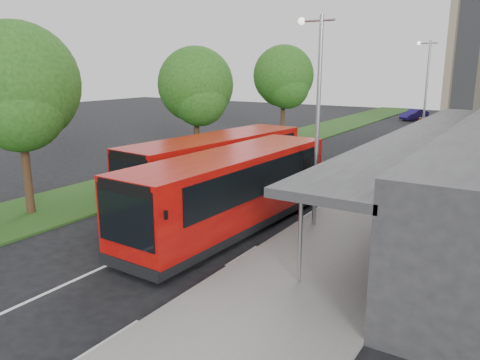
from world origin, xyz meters
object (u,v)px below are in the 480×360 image
object	(u,v)px
tree_mid	(196,90)
lamp_post_far	(425,89)
car_far	(414,115)
tree_far	(284,80)
bollard	(412,154)
bus_main	(231,191)
bus_second	(217,167)
tree_near	(19,92)
lamp_post_near	(316,110)
car_near	(424,122)
litter_bin	(407,181)

from	to	relation	value
tree_mid	lamp_post_far	size ratio (longest dim) A/B	0.95
lamp_post_far	car_far	world-z (taller)	lamp_post_far
tree_far	car_far	size ratio (longest dim) A/B	2.02
bollard	car_far	bearing A→B (deg)	101.95
bus_main	bus_second	world-z (taller)	bus_main
tree_far	bus_main	size ratio (longest dim) A/B	0.74
tree_near	lamp_post_far	world-z (taller)	tree_near
tree_far	lamp_post_far	xyz separation A→B (m)	(11.13, 0.95, -0.51)
tree_near	lamp_post_near	distance (m)	12.19
lamp_post_near	bus_main	world-z (taller)	lamp_post_near
lamp_post_near	lamp_post_far	xyz separation A→B (m)	(0.00, 20.00, 0.00)
tree_far	tree_near	bearing A→B (deg)	-90.00
car_near	bus_main	bearing A→B (deg)	-86.25
car_near	bollard	bearing A→B (deg)	-77.40
lamp_post_near	bus_main	bearing A→B (deg)	-141.98
lamp_post_near	litter_bin	bearing A→B (deg)	75.16
bollard	tree_far	bearing A→B (deg)	161.37
tree_far	car_near	xyz separation A→B (m)	(8.28, 16.43, -4.64)
car_near	tree_mid	bearing A→B (deg)	-102.94
tree_far	litter_bin	size ratio (longest dim) A/B	8.40
tree_far	lamp_post_near	size ratio (longest dim) A/B	1.01
tree_near	tree_mid	world-z (taller)	tree_near
car_near	car_far	size ratio (longest dim) A/B	0.86
tree_mid	lamp_post_far	bearing A→B (deg)	49.32
tree_mid	bus_main	size ratio (longest dim) A/B	0.69
bus_second	car_far	distance (m)	41.05
tree_mid	car_far	world-z (taller)	tree_mid
litter_bin	bus_main	bearing A→B (deg)	-115.59
tree_mid	lamp_post_far	xyz separation A→B (m)	(11.13, 12.95, -0.17)
tree_near	bus_main	size ratio (longest dim) A/B	0.74
lamp_post_near	bus_main	distance (m)	4.51
litter_bin	car_far	world-z (taller)	car_far
car_near	car_far	bearing A→B (deg)	112.64
tree_far	litter_bin	xyz separation A→B (m)	(13.11, -11.58, -4.60)
lamp_post_far	car_near	distance (m)	16.27
tree_far	bus_main	bearing A→B (deg)	-67.84
bollard	lamp_post_far	bearing A→B (deg)	95.66
tree_near	car_far	distance (m)	48.04
tree_mid	litter_bin	xyz separation A→B (m)	(13.11, 0.42, -4.26)
bus_second	tree_far	bearing A→B (deg)	112.72
car_near	lamp_post_far	bearing A→B (deg)	-76.28
lamp_post_far	tree_mid	bearing A→B (deg)	-130.68
tree_far	lamp_post_far	bearing A→B (deg)	4.87
tree_mid	bus_main	world-z (taller)	tree_mid
car_near	tree_near	bearing A→B (deg)	-98.27
lamp_post_near	car_far	bearing A→B (deg)	97.13
tree_mid	bus_main	xyz separation A→B (m)	(8.57, -9.05, -3.31)
tree_far	bollard	distance (m)	13.06
bus_main	lamp_post_near	bearing A→B (deg)	40.14
lamp_post_near	lamp_post_far	distance (m)	20.00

